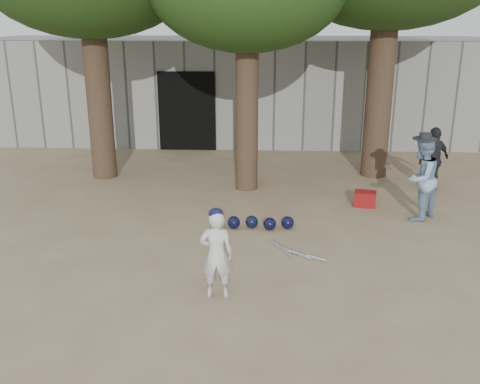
{
  "coord_description": "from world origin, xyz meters",
  "views": [
    {
      "loc": [
        0.97,
        -7.07,
        3.58
      ],
      "look_at": [
        0.6,
        1.0,
        0.95
      ],
      "focal_mm": 40.0,
      "sensor_mm": 36.0,
      "label": 1
    }
  ],
  "objects_px": {
    "boy_player": "(216,255)",
    "red_bag": "(365,199)",
    "spectator_blue": "(421,179)",
    "spectator_dark": "(434,160)"
  },
  "relations": [
    {
      "from": "boy_player",
      "to": "red_bag",
      "type": "xyz_separation_m",
      "value": [
        2.65,
        3.78,
        -0.46
      ]
    },
    {
      "from": "boy_player",
      "to": "spectator_blue",
      "type": "distance_m",
      "value": 4.68
    },
    {
      "from": "boy_player",
      "to": "spectator_dark",
      "type": "distance_m",
      "value": 6.45
    },
    {
      "from": "boy_player",
      "to": "spectator_blue",
      "type": "relative_size",
      "value": 0.78
    },
    {
      "from": "boy_player",
      "to": "red_bag",
      "type": "distance_m",
      "value": 4.64
    },
    {
      "from": "boy_player",
      "to": "red_bag",
      "type": "height_order",
      "value": "boy_player"
    },
    {
      "from": "red_bag",
      "to": "spectator_dark",
      "type": "bearing_deg",
      "value": 33.56
    },
    {
      "from": "boy_player",
      "to": "red_bag",
      "type": "bearing_deg",
      "value": -125.21
    },
    {
      "from": "spectator_blue",
      "to": "red_bag",
      "type": "height_order",
      "value": "spectator_blue"
    },
    {
      "from": "spectator_blue",
      "to": "red_bag",
      "type": "xyz_separation_m",
      "value": [
        -0.85,
        0.67,
        -0.63
      ]
    }
  ]
}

